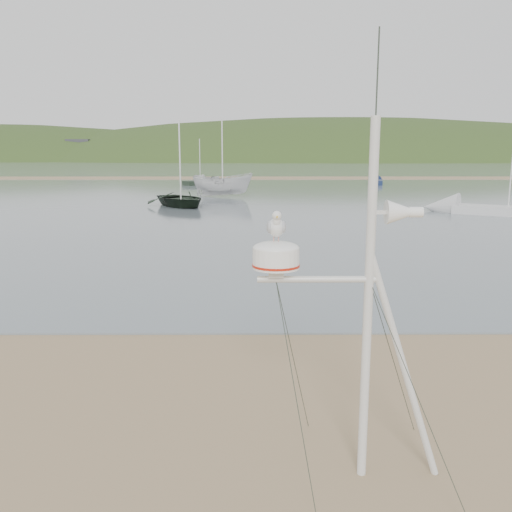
{
  "coord_description": "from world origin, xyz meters",
  "views": [
    {
      "loc": [
        2.11,
        -6.85,
        3.8
      ],
      "look_at": [
        2.14,
        1.0,
        2.27
      ],
      "focal_mm": 38.0,
      "sensor_mm": 36.0,
      "label": 1
    }
  ],
  "objects_px": {
    "sailboat_white_near": "(468,209)",
    "mast_rig": "(361,380)",
    "boat_dark": "(180,170)",
    "sailboat_blue_far": "(376,181)",
    "sailboat_dark_mid": "(209,182)",
    "boat_white": "(222,166)"
  },
  "relations": [
    {
      "from": "mast_rig",
      "to": "boat_white",
      "type": "distance_m",
      "value": 39.9
    },
    {
      "from": "boat_white",
      "to": "sailboat_white_near",
      "type": "bearing_deg",
      "value": -117.87
    },
    {
      "from": "mast_rig",
      "to": "boat_dark",
      "type": "distance_m",
      "value": 31.98
    },
    {
      "from": "boat_dark",
      "to": "sailboat_white_near",
      "type": "bearing_deg",
      "value": -46.41
    },
    {
      "from": "sailboat_blue_far",
      "to": "boat_white",
      "type": "bearing_deg",
      "value": -132.58
    },
    {
      "from": "mast_rig",
      "to": "boat_dark",
      "type": "xyz_separation_m",
      "value": [
        -6.23,
        31.33,
        1.32
      ]
    },
    {
      "from": "mast_rig",
      "to": "sailboat_blue_far",
      "type": "relative_size",
      "value": 0.81
    },
    {
      "from": "sailboat_white_near",
      "to": "sailboat_blue_far",
      "type": "xyz_separation_m",
      "value": [
        1.12,
        30.75,
        0.0
      ]
    },
    {
      "from": "boat_dark",
      "to": "sailboat_blue_far",
      "type": "xyz_separation_m",
      "value": [
        19.32,
        26.79,
        -2.24
      ]
    },
    {
      "from": "boat_dark",
      "to": "sailboat_dark_mid",
      "type": "relative_size",
      "value": 0.91
    },
    {
      "from": "boat_white",
      "to": "sailboat_dark_mid",
      "type": "xyz_separation_m",
      "value": [
        -2.54,
        16.96,
        -2.3
      ]
    },
    {
      "from": "boat_white",
      "to": "sailboat_blue_far",
      "type": "relative_size",
      "value": 0.82
    },
    {
      "from": "sailboat_white_near",
      "to": "mast_rig",
      "type": "bearing_deg",
      "value": -113.62
    },
    {
      "from": "boat_dark",
      "to": "sailboat_blue_far",
      "type": "relative_size",
      "value": 0.8
    },
    {
      "from": "sailboat_dark_mid",
      "to": "sailboat_white_near",
      "type": "bearing_deg",
      "value": -57.92
    },
    {
      "from": "sailboat_blue_far",
      "to": "boat_dark",
      "type": "bearing_deg",
      "value": -125.81
    },
    {
      "from": "mast_rig",
      "to": "boat_dark",
      "type": "relative_size",
      "value": 1.01
    },
    {
      "from": "sailboat_dark_mid",
      "to": "sailboat_blue_far",
      "type": "distance_m",
      "value": 19.53
    },
    {
      "from": "mast_rig",
      "to": "sailboat_white_near",
      "type": "bearing_deg",
      "value": 66.38
    },
    {
      "from": "mast_rig",
      "to": "sailboat_blue_far",
      "type": "bearing_deg",
      "value": 77.31
    },
    {
      "from": "sailboat_dark_mid",
      "to": "sailboat_blue_far",
      "type": "height_order",
      "value": "sailboat_blue_far"
    },
    {
      "from": "mast_rig",
      "to": "sailboat_dark_mid",
      "type": "relative_size",
      "value": 0.92
    }
  ]
}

